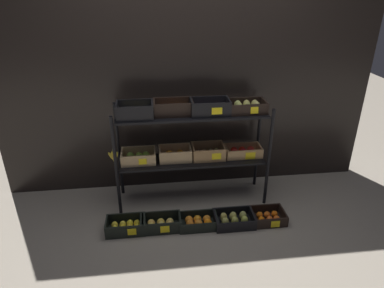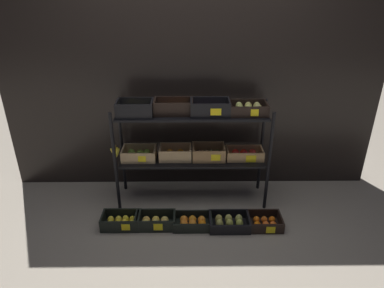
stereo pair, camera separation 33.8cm
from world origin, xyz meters
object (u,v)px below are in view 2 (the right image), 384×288
at_px(crate_ground_apple_gold, 155,222).
at_px(crate_ground_pear, 229,222).
at_px(crate_ground_orange, 193,222).
at_px(crate_ground_lemon, 121,222).
at_px(display_rack, 191,135).
at_px(crate_ground_tangerine, 265,222).

relative_size(crate_ground_apple_gold, crate_ground_pear, 1.00).
height_order(crate_ground_apple_gold, crate_ground_orange, crate_ground_apple_gold).
bearing_deg(crate_ground_lemon, crate_ground_apple_gold, -0.16).
bearing_deg(display_rack, crate_ground_orange, -88.70).
distance_m(crate_ground_lemon, crate_ground_orange, 0.66).
bearing_deg(crate_ground_pear, crate_ground_apple_gold, 178.69).
bearing_deg(display_rack, crate_ground_tangerine, -34.63).
bearing_deg(crate_ground_lemon, crate_ground_tangerine, -0.35).
distance_m(crate_ground_pear, crate_ground_tangerine, 0.33).
distance_m(display_rack, crate_ground_pear, 0.90).
height_order(crate_ground_orange, crate_ground_pear, crate_ground_pear).
bearing_deg(display_rack, crate_ground_lemon, -144.62).
bearing_deg(display_rack, crate_ground_apple_gold, -125.97).
xyz_separation_m(crate_ground_apple_gold, crate_ground_pear, (0.69, -0.02, -0.00)).
xyz_separation_m(crate_ground_lemon, crate_ground_orange, (0.66, -0.01, -0.01)).
distance_m(display_rack, crate_ground_tangerine, 1.07).
bearing_deg(crate_ground_pear, crate_ground_tangerine, 1.43).
xyz_separation_m(crate_ground_pear, crate_ground_tangerine, (0.33, 0.01, -0.01)).
distance_m(crate_ground_orange, crate_ground_pear, 0.34).
bearing_deg(crate_ground_apple_gold, crate_ground_tangerine, -0.41).
bearing_deg(crate_ground_apple_gold, crate_ground_orange, -0.74).
height_order(crate_ground_apple_gold, crate_ground_pear, crate_ground_apple_gold).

